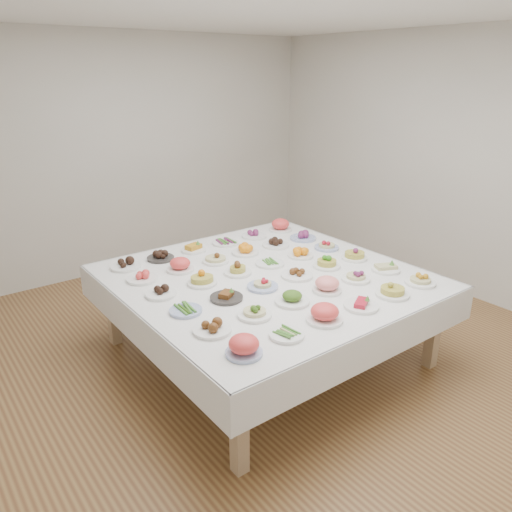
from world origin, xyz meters
TOP-DOWN VIEW (x-y plane):
  - room_envelope at (0.00, 0.00)m, footprint 5.02×5.02m
  - display_table at (-0.06, -0.22)m, footprint 2.36×2.36m
  - dish_0 at (-0.94, -1.11)m, footprint 0.22×0.22m
  - dish_1 at (-0.59, -1.10)m, footprint 0.23×0.23m
  - dish_2 at (-0.25, -1.09)m, footprint 0.25×0.25m
  - dish_3 at (0.11, -1.10)m, footprint 0.25×0.25m
  - dish_4 at (0.46, -1.11)m, footprint 0.27×0.26m
  - dish_5 at (0.81, -1.10)m, footprint 0.24×0.24m
  - dish_6 at (-0.94, -0.75)m, footprint 0.25×0.25m
  - dish_7 at (-0.59, -0.75)m, footprint 0.24×0.24m
  - dish_8 at (-0.24, -0.74)m, footprint 0.25×0.25m
  - dish_9 at (0.11, -0.75)m, footprint 0.22×0.22m
  - dish_10 at (0.46, -0.74)m, footprint 0.25×0.25m
  - dish_11 at (0.82, -0.75)m, footprint 0.24×0.24m
  - dish_12 at (-0.94, -0.40)m, footprint 0.23×0.23m
  - dish_13 at (-0.59, -0.40)m, footprint 0.25×0.25m
  - dish_14 at (-0.25, -0.40)m, footprint 0.24×0.24m
  - dish_15 at (0.12, -0.39)m, footprint 0.26×0.26m
  - dish_16 at (0.47, -0.39)m, footprint 0.25×0.24m
  - dish_17 at (0.81, -0.40)m, footprint 0.24×0.23m
  - dish_18 at (-0.95, -0.04)m, footprint 0.23×0.23m
  - dish_19 at (-0.59, -0.05)m, footprint 0.25×0.24m
  - dish_20 at (-0.24, -0.04)m, footprint 0.23×0.23m
  - dish_21 at (0.11, -0.04)m, footprint 0.25×0.25m
  - dish_22 at (0.46, -0.05)m, footprint 0.23×0.23m
  - dish_23 at (0.81, -0.05)m, footprint 0.23×0.23m
  - dish_24 at (-0.94, 0.32)m, footprint 0.25×0.25m
  - dish_25 at (-0.59, 0.31)m, footprint 0.23×0.23m
  - dish_26 at (-0.24, 0.30)m, footprint 0.24×0.24m
  - dish_27 at (0.10, 0.32)m, footprint 0.25×0.25m
  - dish_28 at (0.46, 0.31)m, footprint 0.26×0.26m
  - dish_29 at (0.82, 0.31)m, footprint 0.26×0.26m
  - dish_30 at (-0.94, 0.65)m, footprint 0.26×0.26m
  - dish_31 at (-0.60, 0.66)m, footprint 0.24×0.24m
  - dish_32 at (-0.25, 0.67)m, footprint 0.23×0.23m
  - dish_33 at (0.11, 0.66)m, footprint 0.26×0.25m
  - dish_34 at (0.46, 0.66)m, footprint 0.25×0.25m
  - dish_35 at (0.82, 0.67)m, footprint 0.25×0.25m

SIDE VIEW (x-z plane):
  - display_table at x=-0.06m, z-range 0.31..1.06m
  - dish_1 at x=-0.59m, z-range 0.74..0.79m
  - dish_21 at x=0.11m, z-range 0.74..0.80m
  - dish_12 at x=-0.94m, z-range 0.75..0.80m
  - dish_33 at x=0.11m, z-range 0.75..0.81m
  - dish_13 at x=-0.59m, z-range 0.74..0.83m
  - dish_31 at x=-0.60m, z-range 0.74..0.83m
  - dish_34 at x=0.46m, z-range 0.74..0.84m
  - dish_18 at x=-0.95m, z-range 0.74..0.84m
  - dish_32 at x=-0.25m, z-range 0.74..0.84m
  - dish_3 at x=0.11m, z-range 0.74..0.84m
  - dish_15 at x=0.12m, z-range 0.74..0.85m
  - dish_28 at x=0.46m, z-range 0.74..0.85m
  - dish_24 at x=-0.94m, z-range 0.74..0.85m
  - dish_29 at x=0.82m, z-range 0.74..0.85m
  - dish_14 at x=-0.25m, z-range 0.74..0.85m
  - dish_22 at x=0.46m, z-range 0.75..0.85m
  - dish_27 at x=0.10m, z-range 0.74..0.86m
  - dish_6 at x=-0.94m, z-range 0.74..0.86m
  - dish_11 at x=0.82m, z-range 0.74..0.86m
  - dish_30 at x=-0.94m, z-range 0.75..0.86m
  - dish_7 at x=-0.59m, z-range 0.74..0.87m
  - dish_5 at x=0.81m, z-range 0.74..0.87m
  - dish_25 at x=-0.59m, z-range 0.74..0.87m
  - dish_8 at x=-0.24m, z-range 0.74..0.88m
  - dish_20 at x=-0.24m, z-range 0.75..0.88m
  - dish_26 at x=-0.24m, z-range 0.75..0.88m
  - dish_9 at x=0.11m, z-range 0.75..0.88m
  - dish_10 at x=0.46m, z-range 0.75..0.88m
  - dish_23 at x=0.81m, z-range 0.75..0.88m
  - dish_35 at x=0.82m, z-range 0.75..0.89m
  - dish_0 at x=-0.94m, z-range 0.75..0.89m
  - dish_16 at x=0.47m, z-range 0.75..0.89m
  - dish_4 at x=0.46m, z-range 0.75..0.90m
  - dish_17 at x=0.81m, z-range 0.75..0.90m
  - dish_19 at x=-0.59m, z-range 0.75..0.90m
  - dish_2 at x=-0.25m, z-range 0.75..0.90m
  - room_envelope at x=0.00m, z-range 0.43..3.24m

